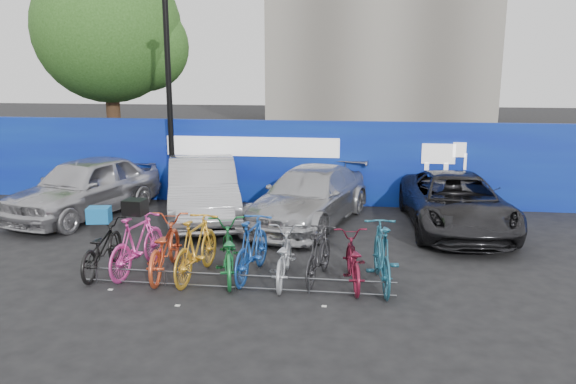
% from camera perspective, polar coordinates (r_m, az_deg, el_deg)
% --- Properties ---
extents(ground, '(100.00, 100.00, 0.00)m').
position_cam_1_polar(ground, '(10.65, -4.59, -8.66)').
color(ground, black).
rests_on(ground, ground).
extents(hoarding, '(22.00, 0.18, 2.40)m').
position_cam_1_polar(hoarding, '(16.06, -0.08, 3.04)').
color(hoarding, '#0A1492').
rests_on(hoarding, ground).
extents(tree, '(5.40, 5.20, 7.80)m').
position_cam_1_polar(tree, '(21.72, -17.19, 15.18)').
color(tree, '#382314').
rests_on(tree, ground).
extents(lamppost, '(0.25, 0.50, 6.11)m').
position_cam_1_polar(lamppost, '(16.04, -12.00, 10.18)').
color(lamppost, black).
rests_on(lamppost, ground).
extents(bike_rack, '(5.60, 0.03, 0.30)m').
position_cam_1_polar(bike_rack, '(10.05, -5.34, -9.01)').
color(bike_rack, '#595B60').
rests_on(bike_rack, ground).
extents(car_0, '(3.06, 4.98, 1.58)m').
position_cam_1_polar(car_0, '(15.67, -19.94, 0.51)').
color(car_0, '#B0AFB4').
rests_on(car_0, ground).
extents(car_1, '(3.04, 5.03, 1.57)m').
position_cam_1_polar(car_1, '(14.60, -8.67, 0.26)').
color(car_1, '#A5A5AA').
rests_on(car_1, ground).
extents(car_2, '(3.24, 5.14, 1.39)m').
position_cam_1_polar(car_2, '(14.04, 2.20, -0.46)').
color(car_2, '#AAABAF').
rests_on(car_2, ground).
extents(car_3, '(2.49, 4.95, 1.34)m').
position_cam_1_polar(car_3, '(14.09, 16.69, -1.04)').
color(car_3, black).
rests_on(car_3, ground).
extents(bike_0, '(0.78, 1.92, 0.99)m').
position_cam_1_polar(bike_0, '(11.31, -18.42, -5.35)').
color(bike_0, black).
rests_on(bike_0, ground).
extents(bike_1, '(0.83, 1.97, 1.15)m').
position_cam_1_polar(bike_1, '(11.08, -15.06, -5.08)').
color(bike_1, '#E63DA2').
rests_on(bike_1, ground).
extents(bike_2, '(0.90, 2.10, 1.08)m').
position_cam_1_polar(bike_2, '(10.87, -12.48, -5.48)').
color(bike_2, '#CC4924').
rests_on(bike_2, ground).
extents(bike_3, '(0.76, 2.01, 1.18)m').
position_cam_1_polar(bike_3, '(10.56, -9.30, -5.58)').
color(bike_3, gold).
rests_on(bike_3, ground).
extents(bike_4, '(1.18, 2.10, 1.04)m').
position_cam_1_polar(bike_4, '(10.51, -6.18, -5.97)').
color(bike_4, '#197535').
rests_on(bike_4, ground).
extents(bike_5, '(0.76, 1.97, 1.15)m').
position_cam_1_polar(bike_5, '(10.48, -3.69, -5.65)').
color(bike_5, '#19479E').
rests_on(bike_5, ground).
extents(bike_6, '(0.70, 1.84, 0.96)m').
position_cam_1_polar(bike_6, '(10.28, -0.52, -6.57)').
color(bike_6, '#A8ACB1').
rests_on(bike_6, ground).
extents(bike_7, '(0.76, 1.73, 1.01)m').
position_cam_1_polar(bike_7, '(10.34, 3.12, -6.34)').
color(bike_7, '#262628').
rests_on(bike_7, ground).
extents(bike_8, '(0.84, 1.82, 0.92)m').
position_cam_1_polar(bike_8, '(10.21, 6.58, -6.90)').
color(bike_8, maroon).
rests_on(bike_8, ground).
extents(bike_9, '(0.77, 2.03, 1.19)m').
position_cam_1_polar(bike_9, '(10.14, 9.52, -6.31)').
color(bike_9, '#1F5B73').
rests_on(bike_9, ground).
extents(cargo_crate, '(0.46, 0.39, 0.29)m').
position_cam_1_polar(cargo_crate, '(11.14, -18.65, -2.21)').
color(cargo_crate, '#1466AC').
rests_on(cargo_crate, bike_0).
extents(cargo_topcase, '(0.42, 0.39, 0.29)m').
position_cam_1_polar(cargo_topcase, '(10.89, -15.27, -1.48)').
color(cargo_topcase, black).
rests_on(cargo_topcase, bike_1).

